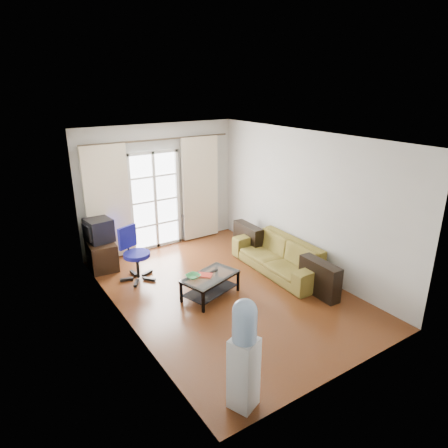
% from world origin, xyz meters
% --- Properties ---
extents(floor, '(5.20, 5.20, 0.00)m').
position_xyz_m(floor, '(0.00, 0.00, 0.00)').
color(floor, brown).
rests_on(floor, ground).
extents(ceiling, '(5.20, 5.20, 0.00)m').
position_xyz_m(ceiling, '(0.00, 0.00, 2.70)').
color(ceiling, white).
rests_on(ceiling, wall_back).
extents(wall_back, '(3.60, 0.02, 2.70)m').
position_xyz_m(wall_back, '(0.00, 2.60, 1.35)').
color(wall_back, beige).
rests_on(wall_back, floor).
extents(wall_front, '(3.60, 0.02, 2.70)m').
position_xyz_m(wall_front, '(0.00, -2.60, 1.35)').
color(wall_front, beige).
rests_on(wall_front, floor).
extents(wall_left, '(0.02, 5.20, 2.70)m').
position_xyz_m(wall_left, '(-1.80, 0.00, 1.35)').
color(wall_left, beige).
rests_on(wall_left, floor).
extents(wall_right, '(0.02, 5.20, 2.70)m').
position_xyz_m(wall_right, '(1.80, 0.00, 1.35)').
color(wall_right, beige).
rests_on(wall_right, floor).
extents(french_door, '(1.16, 0.06, 2.15)m').
position_xyz_m(french_door, '(-0.15, 2.54, 1.07)').
color(french_door, white).
rests_on(french_door, wall_back).
extents(curtain_rod, '(3.30, 0.04, 0.04)m').
position_xyz_m(curtain_rod, '(0.00, 2.50, 2.38)').
color(curtain_rod, '#4C3F2D').
rests_on(curtain_rod, wall_back).
extents(curtain_left, '(0.90, 0.07, 2.35)m').
position_xyz_m(curtain_left, '(-1.20, 2.48, 1.20)').
color(curtain_left, beige).
rests_on(curtain_left, curtain_rod).
extents(curtain_right, '(0.90, 0.07, 2.35)m').
position_xyz_m(curtain_right, '(0.95, 2.48, 1.20)').
color(curtain_right, beige).
rests_on(curtain_right, curtain_rod).
extents(radiator, '(0.64, 0.12, 0.64)m').
position_xyz_m(radiator, '(0.80, 2.50, 0.33)').
color(radiator, gray).
rests_on(radiator, floor).
extents(sofa, '(2.22, 1.00, 0.63)m').
position_xyz_m(sofa, '(1.33, 0.10, 0.31)').
color(sofa, brown).
rests_on(sofa, floor).
extents(coffee_table, '(1.10, 0.82, 0.40)m').
position_xyz_m(coffee_table, '(-0.32, -0.01, 0.26)').
color(coffee_table, silver).
rests_on(coffee_table, floor).
extents(bowl, '(0.35, 0.35, 0.06)m').
position_xyz_m(bowl, '(-0.61, 0.08, 0.43)').
color(bowl, '#338D33').
rests_on(bowl, coffee_table).
extents(book, '(0.42, 0.42, 0.02)m').
position_xyz_m(book, '(-0.47, -0.03, 0.41)').
color(book, maroon).
rests_on(book, coffee_table).
extents(remote, '(0.17, 0.08, 0.02)m').
position_xyz_m(remote, '(-0.18, 0.09, 0.41)').
color(remote, black).
rests_on(remote, coffee_table).
extents(tv_stand, '(0.55, 0.78, 0.54)m').
position_xyz_m(tv_stand, '(-1.52, 2.15, 0.27)').
color(tv_stand, black).
rests_on(tv_stand, floor).
extents(crt_tv, '(0.54, 0.54, 0.45)m').
position_xyz_m(crt_tv, '(-1.52, 2.23, 0.77)').
color(crt_tv, black).
rests_on(crt_tv, tv_stand).
extents(task_chair, '(0.90, 0.90, 1.01)m').
position_xyz_m(task_chair, '(-1.13, 1.31, 0.30)').
color(task_chair, black).
rests_on(task_chair, floor).
extents(water_cooler, '(0.37, 0.37, 1.38)m').
position_xyz_m(water_cooler, '(-1.30, -2.32, 0.72)').
color(water_cooler, silver).
rests_on(water_cooler, floor).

